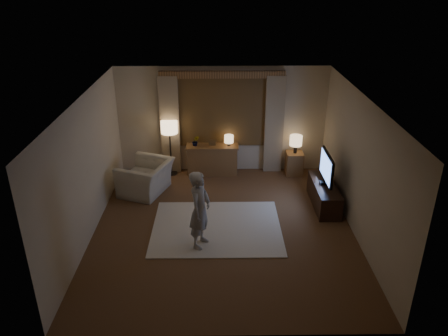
{
  "coord_description": "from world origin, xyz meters",
  "views": [
    {
      "loc": [
        -0.08,
        -7.27,
        4.66
      ],
      "look_at": [
        0.02,
        0.6,
        1.02
      ],
      "focal_mm": 35.0,
      "sensor_mm": 36.0,
      "label": 1
    }
  ],
  "objects_px": {
    "sideboard": "(212,160)",
    "armchair": "(146,178)",
    "tv_stand": "(324,195)",
    "person": "(200,210)",
    "side_table": "(294,163)"
  },
  "relations": [
    {
      "from": "side_table",
      "to": "person",
      "type": "relative_size",
      "value": 0.38
    },
    {
      "from": "armchair",
      "to": "person",
      "type": "relative_size",
      "value": 0.76
    },
    {
      "from": "tv_stand",
      "to": "person",
      "type": "relative_size",
      "value": 0.95
    },
    {
      "from": "tv_stand",
      "to": "armchair",
      "type": "bearing_deg",
      "value": 170.48
    },
    {
      "from": "sideboard",
      "to": "person",
      "type": "xyz_separation_m",
      "value": [
        -0.18,
        -3.07,
        0.4
      ]
    },
    {
      "from": "sideboard",
      "to": "person",
      "type": "height_order",
      "value": "person"
    },
    {
      "from": "sideboard",
      "to": "armchair",
      "type": "xyz_separation_m",
      "value": [
        -1.49,
        -0.97,
        0.01
      ]
    },
    {
      "from": "armchair",
      "to": "tv_stand",
      "type": "xyz_separation_m",
      "value": [
        3.87,
        -0.65,
        -0.11
      ]
    },
    {
      "from": "tv_stand",
      "to": "person",
      "type": "height_order",
      "value": "person"
    },
    {
      "from": "sideboard",
      "to": "person",
      "type": "distance_m",
      "value": 3.11
    },
    {
      "from": "armchair",
      "to": "person",
      "type": "bearing_deg",
      "value": 52.12
    },
    {
      "from": "sideboard",
      "to": "tv_stand",
      "type": "relative_size",
      "value": 0.86
    },
    {
      "from": "tv_stand",
      "to": "sideboard",
      "type": "bearing_deg",
      "value": 145.91
    },
    {
      "from": "sideboard",
      "to": "armchair",
      "type": "relative_size",
      "value": 1.08
    },
    {
      "from": "sideboard",
      "to": "tv_stand",
      "type": "bearing_deg",
      "value": -34.09
    }
  ]
}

